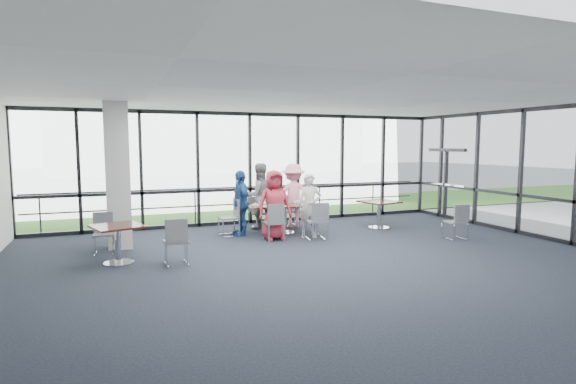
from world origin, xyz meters
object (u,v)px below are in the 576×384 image
object	(u,v)px
diner_near_left	(274,205)
chair_main_end	(229,218)
main_table	(284,210)
side_table_right	(379,205)
diner_far_right	(293,195)
chair_spare_lb	(104,234)
side_table_left	(118,231)
diner_end	(241,203)
chair_spare_la	(176,242)
structural_column	(118,176)
diner_far_left	(259,196)
chair_main_fr	(290,211)
diner_near_right	(310,206)
chair_main_fl	(259,213)
chair_main_nl	(274,223)
chair_main_nr	(316,221)
chair_spare_r	(455,222)

from	to	relation	value
diner_near_left	chair_main_end	distance (m)	1.28
main_table	side_table_right	xyz separation A→B (m)	(2.68, -0.31, 0.03)
diner_far_right	chair_spare_lb	world-z (taller)	diner_far_right
side_table_left	diner_end	distance (m)	3.44
side_table_right	chair_spare_la	bearing A→B (deg)	-162.23
structural_column	diner_far_left	size ratio (longest dim) A/B	1.79
chair_main_fr	chair_main_end	size ratio (longest dim) A/B	0.92
structural_column	chair_spare_la	size ratio (longest dim) A/B	3.62
side_table_right	chair_main_end	size ratio (longest dim) A/B	1.19
side_table_left	chair_main_end	distance (m)	3.19
diner_near_right	chair_main_fr	distance (m)	1.70
diner_far_left	chair_main_fr	xyz separation A→B (m)	(0.93, 0.05, -0.47)
diner_far_right	diner_near_right	bearing A→B (deg)	93.63
diner_near_left	chair_main_fl	xyz separation A→B (m)	(0.11, 1.55, -0.42)
main_table	chair_main_fr	distance (m)	1.07
chair_main_nl	chair_main_nr	size ratio (longest dim) A/B	1.00
chair_main_nr	chair_main_fr	size ratio (longest dim) A/B	1.06
diner_near_left	chair_main_end	xyz separation A→B (m)	(-0.93, 0.80, -0.39)
chair_main_nl	chair_main_fr	distance (m)	2.03
chair_main_nr	chair_spare_la	xyz separation A→B (m)	(-3.45, -1.14, 0.00)
side_table_right	diner_near_right	bearing A→B (deg)	-168.92
chair_main_nl	chair_spare_lb	size ratio (longest dim) A/B	1.05
diner_near_right	chair_spare_lb	bearing A→B (deg)	-159.18
diner_near_left	chair_main_nl	world-z (taller)	diner_near_left
main_table	chair_main_fr	world-z (taller)	chair_main_fr
side_table_right	chair_spare_lb	world-z (taller)	chair_spare_lb
side_table_right	diner_far_right	size ratio (longest dim) A/B	0.62
chair_main_fl	chair_main_nr	bearing A→B (deg)	132.86
diner_far_right	chair_spare_r	bearing A→B (deg)	145.58
main_table	chair_main_nl	bearing A→B (deg)	-118.75
main_table	diner_near_left	world-z (taller)	diner_near_left
chair_main_nl	chair_main_nr	world-z (taller)	same
structural_column	chair_main_nl	distance (m)	3.65
side_table_right	diner_far_left	bearing A→B (deg)	159.31
structural_column	diner_end	distance (m)	2.99
diner_near_left	chair_main_nl	xyz separation A→B (m)	(-0.07, -0.15, -0.40)
structural_column	chair_spare_lb	bearing A→B (deg)	-122.31
chair_main_nl	chair_main_end	xyz separation A→B (m)	(-0.86, 0.95, 0.01)
chair_main_nl	chair_spare_la	size ratio (longest dim) A/B	1.00
main_table	chair_spare_la	world-z (taller)	chair_spare_la
side_table_right	diner_near_left	bearing A→B (deg)	-173.65
chair_main_nl	chair_main_end	distance (m)	1.28
chair_main_nl	chair_main_fl	distance (m)	1.70
chair_main_nr	chair_main_fr	bearing A→B (deg)	98.86
side_table_left	diner_near_right	world-z (taller)	diner_near_right
chair_spare_lb	diner_near_left	bearing A→B (deg)	-176.21
diner_near_right	diner_end	distance (m)	1.75
main_table	side_table_right	distance (m)	2.70
chair_spare_la	chair_spare_r	world-z (taller)	chair_spare_la
chair_main_fr	chair_spare_la	bearing A→B (deg)	33.85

